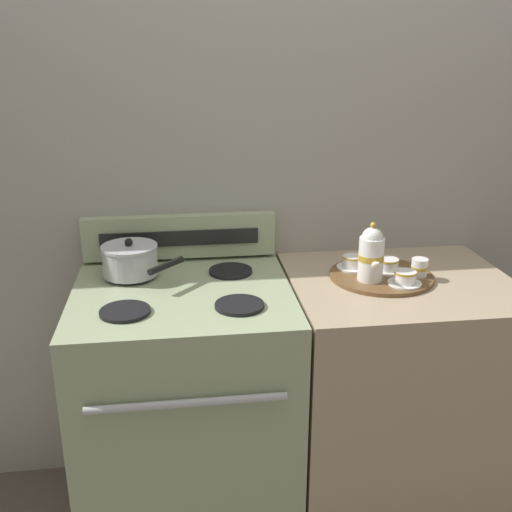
% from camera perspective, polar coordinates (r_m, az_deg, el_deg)
% --- Properties ---
extents(ground_plane, '(6.00, 6.00, 0.00)m').
position_cam_1_polar(ground_plane, '(2.54, 3.48, -22.43)').
color(ground_plane, brown).
extents(wall_back, '(6.00, 0.05, 2.20)m').
position_cam_1_polar(wall_back, '(2.32, 2.35, 4.64)').
color(wall_back, '#9E998E').
rests_on(wall_back, ground).
extents(stove, '(0.73, 0.70, 0.93)m').
position_cam_1_polar(stove, '(2.22, -6.54, -14.34)').
color(stove, '#9EAD84').
rests_on(stove, ground).
extents(control_panel, '(0.72, 0.05, 0.16)m').
position_cam_1_polar(control_panel, '(2.26, -7.27, 1.87)').
color(control_panel, '#9EAD84').
rests_on(control_panel, stove).
extents(side_counter, '(0.77, 0.67, 0.92)m').
position_cam_1_polar(side_counter, '(2.35, 12.85, -12.74)').
color(side_counter, tan).
rests_on(side_counter, ground).
extents(saucepan, '(0.28, 0.28, 0.13)m').
position_cam_1_polar(saucepan, '(2.12, -11.85, -0.36)').
color(saucepan, '#B7B7BC').
rests_on(saucepan, stove).
extents(serving_tray, '(0.36, 0.36, 0.01)m').
position_cam_1_polar(serving_tray, '(2.14, 11.82, -1.86)').
color(serving_tray, brown).
rests_on(serving_tray, side_counter).
extents(teapot, '(0.09, 0.14, 0.20)m').
position_cam_1_polar(teapot, '(2.04, 10.93, 0.18)').
color(teapot, white).
rests_on(teapot, serving_tray).
extents(teacup_left, '(0.11, 0.11, 0.05)m').
position_cam_1_polar(teacup_left, '(2.16, 12.46, -0.85)').
color(teacup_left, white).
rests_on(teacup_left, serving_tray).
extents(teacup_right, '(0.11, 0.11, 0.05)m').
position_cam_1_polar(teacup_right, '(2.17, 9.20, -0.57)').
color(teacup_right, white).
rests_on(teacup_right, serving_tray).
extents(teacup_front, '(0.11, 0.11, 0.05)m').
position_cam_1_polar(teacup_front, '(2.06, 14.01, -2.02)').
color(teacup_front, white).
rests_on(teacup_front, serving_tray).
extents(creamer_jug, '(0.06, 0.06, 0.06)m').
position_cam_1_polar(creamer_jug, '(2.14, 15.31, -1.07)').
color(creamer_jug, white).
rests_on(creamer_jug, serving_tray).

